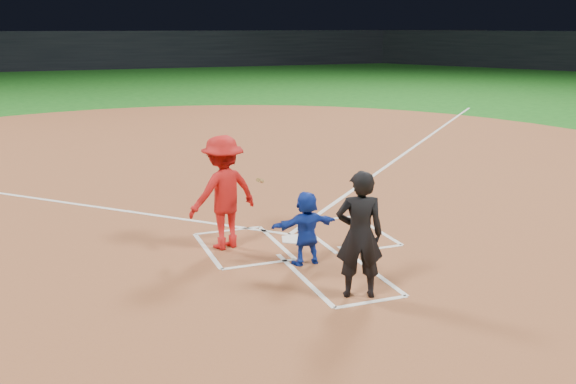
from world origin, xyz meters
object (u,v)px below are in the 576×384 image
object	(u,v)px
umpire	(360,235)
catcher	(306,228)
home_plate	(296,239)
batter_at_plate	(223,192)

from	to	relation	value
umpire	catcher	bearing A→B (deg)	-62.81
home_plate	catcher	xyz separation A→B (m)	(-0.27, -1.13, 0.58)
home_plate	batter_at_plate	xyz separation A→B (m)	(-1.27, 0.08, 0.94)
home_plate	umpire	bearing A→B (deg)	88.36
home_plate	batter_at_plate	size ratio (longest dim) A/B	0.32
catcher	umpire	world-z (taller)	umpire
catcher	batter_at_plate	xyz separation A→B (m)	(-1.00, 1.21, 0.37)
batter_at_plate	home_plate	bearing A→B (deg)	-3.62
home_plate	umpire	size ratio (longest dim) A/B	0.34
home_plate	batter_at_plate	world-z (taller)	batter_at_plate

